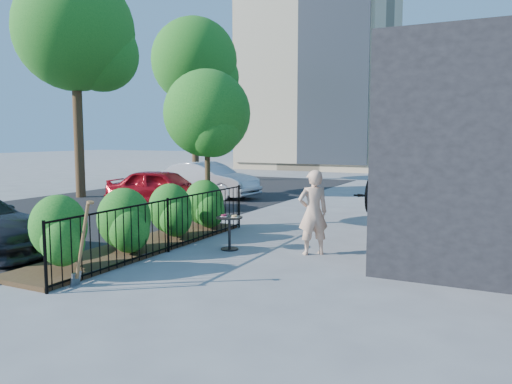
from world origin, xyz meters
The scene contains 13 objects.
ground centered at (0.00, 0.00, 0.00)m, with size 120.00×120.00×0.00m, color gray.
fence centered at (-1.50, 0.00, 0.56)m, with size 0.05×6.05×1.10m.
planting_bed centered at (-2.20, 0.00, 0.04)m, with size 1.30×6.00×0.08m, color #382616.
shrubs centered at (-2.10, 0.10, 0.70)m, with size 1.10×5.60×1.24m.
patio_tree centered at (-2.24, 2.76, 2.76)m, with size 2.20×2.20×3.94m.
street centered at (-7.00, 3.00, 0.00)m, with size 9.00×30.00×0.01m, color black.
street_tree_near centered at (-9.94, 5.96, 5.92)m, with size 4.40×4.40×8.28m.
street_tree_far centered at (-9.94, 13.96, 5.92)m, with size 4.40×4.40×8.28m.
cafe_table centered at (-0.50, 0.73, 0.47)m, with size 0.54×0.54×0.73m.
woman centered at (1.17, 1.11, 0.83)m, with size 0.61×0.40×1.67m, color #E2B192.
shovel centered at (-1.26, -2.54, 0.61)m, with size 0.47×0.18×1.39m.
car_red centered at (-5.35, 5.00, 0.64)m, with size 1.51×3.75×1.28m, color #A40D18.
car_silver centered at (-5.64, 8.16, 0.67)m, with size 1.42×4.07×1.34m, color #A7A7AC.
Camera 1 is at (4.44, -8.04, 2.31)m, focal length 35.00 mm.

